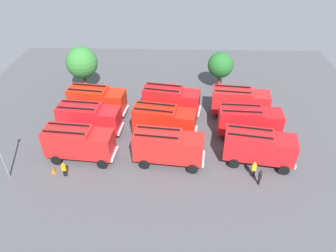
{
  "coord_description": "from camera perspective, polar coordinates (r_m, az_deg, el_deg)",
  "views": [
    {
      "loc": [
        0.88,
        -29.33,
        21.85
      ],
      "look_at": [
        0.0,
        0.0,
        1.4
      ],
      "focal_mm": 33.35,
      "sensor_mm": 36.0,
      "label": 1
    }
  ],
  "objects": [
    {
      "name": "ground_plane",
      "position": [
        36.59,
        0.0,
        -1.8
      ],
      "size": [
        54.93,
        54.93,
        0.0
      ],
      "primitive_type": "plane",
      "color": "#4C4C51"
    },
    {
      "name": "fire_truck_0",
      "position": [
        33.37,
        -15.95,
        -2.88
      ],
      "size": [
        7.4,
        3.3,
        3.88
      ],
      "rotation": [
        0.0,
        0.0,
        -0.09
      ],
      "color": "red",
      "rests_on": "ground"
    },
    {
      "name": "fire_truck_1",
      "position": [
        31.56,
        -0.01,
        -3.75
      ],
      "size": [
        7.43,
        3.4,
        3.88
      ],
      "rotation": [
        0.0,
        0.0,
        -0.11
      ],
      "color": "red",
      "rests_on": "ground"
    },
    {
      "name": "fire_truck_2",
      "position": [
        32.86,
        16.25,
        -3.61
      ],
      "size": [
        7.51,
        3.73,
        3.88
      ],
      "rotation": [
        0.0,
        0.0,
        -0.17
      ],
      "color": "red",
      "rests_on": "ground"
    },
    {
      "name": "fire_truck_3",
      "position": [
        36.9,
        -14.22,
        1.41
      ],
      "size": [
        7.4,
        3.33,
        3.88
      ],
      "rotation": [
        0.0,
        0.0,
        -0.1
      ],
      "color": "red",
      "rests_on": "ground"
    },
    {
      "name": "fire_truck_4",
      "position": [
        35.38,
        -0.72,
        1.03
      ],
      "size": [
        7.49,
        3.66,
        3.88
      ],
      "rotation": [
        0.0,
        0.0,
        -0.16
      ],
      "color": "red",
      "rests_on": "ground"
    },
    {
      "name": "fire_truck_5",
      "position": [
        36.44,
        14.61,
        0.88
      ],
      "size": [
        7.33,
        3.1,
        3.88
      ],
      "rotation": [
        0.0,
        0.0,
        -0.06
      ],
      "color": "red",
      "rests_on": "ground"
    },
    {
      "name": "fire_truck_6",
      "position": [
        40.28,
        -12.85,
        4.65
      ],
      "size": [
        7.45,
        3.49,
        3.88
      ],
      "rotation": [
        0.0,
        0.0,
        -0.13
      ],
      "color": "red",
      "rests_on": "ground"
    },
    {
      "name": "fire_truck_7",
      "position": [
        39.33,
        0.57,
        4.81
      ],
      "size": [
        7.5,
        3.7,
        3.88
      ],
      "rotation": [
        0.0,
        0.0,
        -0.17
      ],
      "color": "red",
      "rests_on": "ground"
    },
    {
      "name": "fire_truck_8",
      "position": [
        40.02,
        13.0,
        4.42
      ],
      "size": [
        7.42,
        3.38,
        3.88
      ],
      "rotation": [
        0.0,
        0.0,
        -0.11
      ],
      "color": "red",
      "rests_on": "ground"
    },
    {
      "name": "firefighter_0",
      "position": [
        35.96,
        19.32,
        -2.89
      ],
      "size": [
        0.48,
        0.39,
        1.76
      ],
      "rotation": [
        0.0,
        0.0,
        1.14
      ],
      "color": "black",
      "rests_on": "ground"
    },
    {
      "name": "firefighter_1",
      "position": [
        31.33,
        16.44,
        -8.93
      ],
      "size": [
        0.27,
        0.44,
        1.61
      ],
      "rotation": [
        0.0,
        0.0,
        6.2
      ],
      "color": "black",
      "rests_on": "ground"
    },
    {
      "name": "firefighter_2",
      "position": [
        34.04,
        6.21,
        -3.29
      ],
      "size": [
        0.45,
        0.48,
        1.67
      ],
      "rotation": [
        0.0,
        0.0,
        3.83
      ],
      "color": "black",
      "rests_on": "ground"
    },
    {
      "name": "firefighter_3",
      "position": [
        31.92,
        15.42,
        -7.58
      ],
      "size": [
        0.45,
        0.29,
        1.71
      ],
      "rotation": [
        0.0,
        0.0,
        1.44
      ],
      "color": "black",
      "rests_on": "ground"
    },
    {
      "name": "firefighter_4",
      "position": [
        32.51,
        -18.47,
        -7.5
      ],
      "size": [
        0.44,
        0.28,
        1.61
      ],
      "rotation": [
        0.0,
        0.0,
        1.66
      ],
      "color": "black",
      "rests_on": "ground"
    },
    {
      "name": "tree_0",
      "position": [
        45.63,
        -15.46,
        10.74
      ],
      "size": [
        3.95,
        3.95,
        6.13
      ],
      "color": "brown",
      "rests_on": "ground"
    },
    {
      "name": "tree_1",
      "position": [
        45.24,
        -15.48,
        11.09
      ],
      "size": [
        4.34,
        4.34,
        6.73
      ],
      "color": "brown",
      "rests_on": "ground"
    },
    {
      "name": "tree_2",
      "position": [
        45.37,
        9.57,
        10.91
      ],
      "size": [
        3.62,
        3.62,
        5.61
      ],
      "color": "brown",
      "rests_on": "ground"
    },
    {
      "name": "traffic_cone_0",
      "position": [
        33.64,
        -20.24,
        -7.59
      ],
      "size": [
        0.45,
        0.45,
        0.64
      ],
      "primitive_type": "cone",
      "color": "#F2600C",
      "rests_on": "ground"
    }
  ]
}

